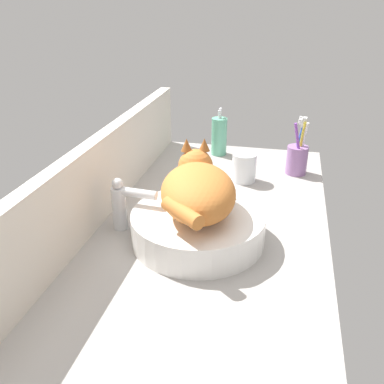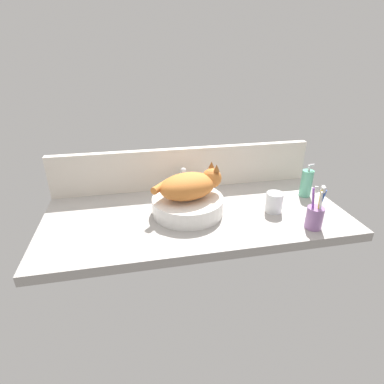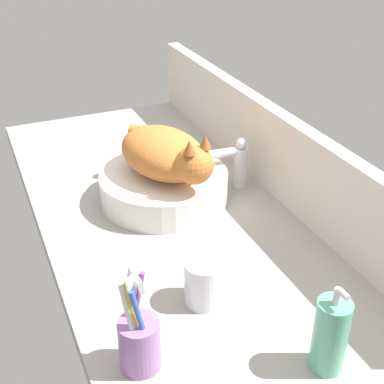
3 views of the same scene
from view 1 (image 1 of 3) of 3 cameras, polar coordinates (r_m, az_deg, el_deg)
ground_plane at (r=106.81cm, az=1.57°, el=-6.47°), size 132.62×60.21×4.00cm
backsplash_panel at (r=109.25cm, az=-13.06°, el=1.06°), size 132.62×3.60×21.15cm
sink_basin at (r=101.02cm, az=0.79°, el=-4.73°), size 31.36×31.36×7.35cm
cat at (r=97.87cm, az=0.74°, el=0.46°), size 31.89×23.00×14.00cm
faucet at (r=105.70cm, az=-9.16°, el=-1.40°), size 3.72×11.86×13.60cm
soap_dispenser at (r=154.87cm, az=3.64°, el=7.45°), size 5.52×5.52×16.68cm
toothbrush_cup at (r=142.17cm, az=13.85°, el=4.44°), size 6.73×6.73×18.71cm
water_glass at (r=133.79cm, az=6.95°, el=3.05°), size 7.45×7.45×8.99cm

